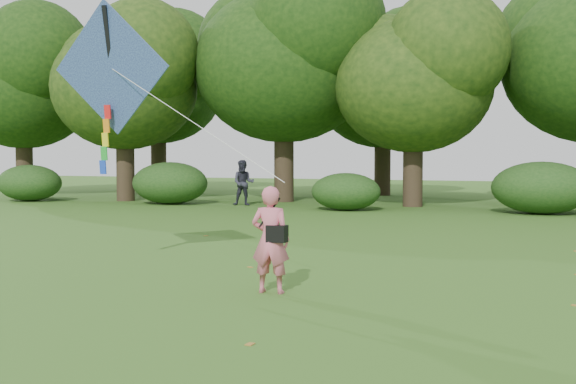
% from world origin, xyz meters
% --- Properties ---
extents(ground, '(100.00, 100.00, 0.00)m').
position_xyz_m(ground, '(0.00, 0.00, 0.00)').
color(ground, '#265114').
rests_on(ground, ground).
extents(man_kite_flyer, '(0.63, 0.45, 1.65)m').
position_xyz_m(man_kite_flyer, '(-0.58, 0.93, 0.82)').
color(man_kite_flyer, '#D9667A').
rests_on(man_kite_flyer, ground).
extents(bystander_left, '(1.09, 0.96, 1.89)m').
position_xyz_m(bystander_left, '(-8.70, 18.10, 0.95)').
color(bystander_left, '#2A2A38').
rests_on(bystander_left, ground).
extents(crossbody_bag, '(0.43, 0.20, 0.68)m').
position_xyz_m(crossbody_bag, '(-0.47, 0.90, 0.93)').
color(crossbody_bag, black).
rests_on(crossbody_bag, ground).
extents(flying_kite, '(5.23, 1.73, 3.27)m').
position_xyz_m(flying_kite, '(-4.31, 2.24, 3.69)').
color(flying_kite, '#2962B2').
rests_on(flying_kite, ground).
extents(tree_line, '(54.70, 15.30, 9.48)m').
position_xyz_m(tree_line, '(1.67, 22.88, 5.60)').
color(tree_line, '#3A2D1E').
rests_on(tree_line, ground).
extents(shrub_band, '(39.15, 3.22, 1.88)m').
position_xyz_m(shrub_band, '(-0.72, 17.60, 0.86)').
color(shrub_band, '#264919').
rests_on(shrub_band, ground).
extents(fallen_leaves, '(10.16, 11.25, 0.01)m').
position_xyz_m(fallen_leaves, '(1.00, 1.76, 0.01)').
color(fallen_leaves, olive).
rests_on(fallen_leaves, ground).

